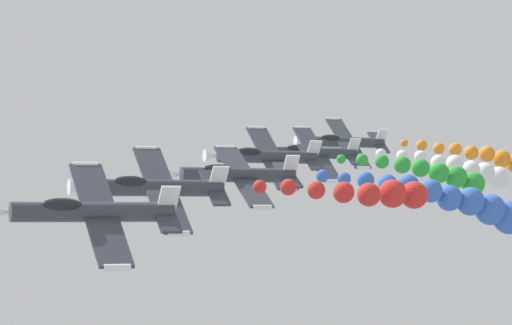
% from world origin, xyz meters
% --- Properties ---
extents(airplane_lead, '(7.83, 10.35, 6.07)m').
position_xyz_m(airplane_lead, '(-25.64, 19.61, 78.37)').
color(airplane_lead, '#333842').
extents(airplane_left_inner, '(7.79, 10.35, 6.12)m').
position_xyz_m(airplane_left_inner, '(-15.21, 13.00, 79.93)').
color(airplane_left_inner, '#333842').
extents(smoke_trail_left_inner, '(4.15, 14.59, 2.12)m').
position_xyz_m(smoke_trail_left_inner, '(-13.55, -3.86, 79.68)').
color(smoke_trail_left_inner, red).
extents(airplane_right_inner, '(8.40, 10.35, 5.20)m').
position_xyz_m(airplane_right_inner, '(-5.14, 3.58, 81.17)').
color(airplane_right_inner, '#333842').
extents(smoke_trail_right_inner, '(3.20, 23.07, 6.61)m').
position_xyz_m(smoke_trail_right_inner, '(-4.66, -19.32, 78.20)').
color(smoke_trail_right_inner, blue).
extents(airplane_left_outer, '(7.83, 10.35, 6.06)m').
position_xyz_m(airplane_left_outer, '(5.44, -3.00, 83.11)').
color(airplane_left_outer, '#333842').
extents(smoke_trail_left_outer, '(3.21, 15.74, 3.62)m').
position_xyz_m(smoke_trail_left_outer, '(6.45, -20.58, 81.83)').
color(smoke_trail_left_outer, green).
extents(airplane_right_outer, '(7.88, 10.35, 6.00)m').
position_xyz_m(airplane_right_outer, '(16.21, -12.03, 84.10)').
color(airplane_right_outer, '#333842').
extents(smoke_trail_right_outer, '(6.61, 18.39, 3.72)m').
position_xyz_m(smoke_trail_right_outer, '(19.46, -31.83, 82.79)').
color(smoke_trail_right_outer, white).
extents(airplane_trailing, '(7.82, 10.35, 6.08)m').
position_xyz_m(airplane_trailing, '(25.31, -19.75, 85.81)').
color(airplane_trailing, '#333842').
extents(smoke_trail_trailing, '(3.48, 19.02, 4.20)m').
position_xyz_m(smoke_trail_trailing, '(26.51, -40.08, 84.23)').
color(smoke_trail_trailing, orange).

